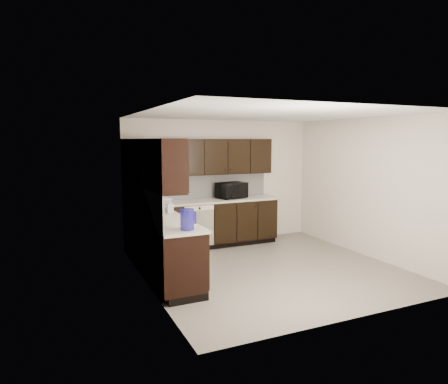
# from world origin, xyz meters

# --- Properties ---
(floor) EXTENTS (4.00, 4.00, 0.00)m
(floor) POSITION_xyz_m (0.00, 0.00, 0.00)
(floor) COLOR gray
(floor) RESTS_ON ground
(ceiling) EXTENTS (4.00, 4.00, 0.00)m
(ceiling) POSITION_xyz_m (0.00, 0.00, 2.50)
(ceiling) COLOR white
(ceiling) RESTS_ON wall_back
(wall_back) EXTENTS (4.00, 0.02, 2.50)m
(wall_back) POSITION_xyz_m (0.00, 2.00, 1.25)
(wall_back) COLOR beige
(wall_back) RESTS_ON floor
(wall_left) EXTENTS (0.02, 4.00, 2.50)m
(wall_left) POSITION_xyz_m (-2.00, 0.00, 1.25)
(wall_left) COLOR beige
(wall_left) RESTS_ON floor
(wall_right) EXTENTS (0.02, 4.00, 2.50)m
(wall_right) POSITION_xyz_m (2.00, 0.00, 1.25)
(wall_right) COLOR beige
(wall_right) RESTS_ON floor
(wall_front) EXTENTS (4.00, 0.02, 2.50)m
(wall_front) POSITION_xyz_m (0.00, -2.00, 1.25)
(wall_front) COLOR beige
(wall_front) RESTS_ON floor
(lower_cabinets) EXTENTS (3.00, 2.80, 0.90)m
(lower_cabinets) POSITION_xyz_m (-1.01, 1.11, 0.41)
(lower_cabinets) COLOR black
(lower_cabinets) RESTS_ON floor
(countertop) EXTENTS (3.03, 2.83, 0.04)m
(countertop) POSITION_xyz_m (-1.01, 1.11, 0.92)
(countertop) COLOR beige
(countertop) RESTS_ON lower_cabinets
(backsplash) EXTENTS (3.00, 2.80, 0.48)m
(backsplash) POSITION_xyz_m (-1.22, 1.32, 1.18)
(backsplash) COLOR silver
(backsplash) RESTS_ON countertop
(upper_cabinets) EXTENTS (3.00, 2.80, 0.70)m
(upper_cabinets) POSITION_xyz_m (-1.10, 1.20, 1.77)
(upper_cabinets) COLOR black
(upper_cabinets) RESTS_ON wall_back
(dishwasher) EXTENTS (0.58, 0.04, 0.78)m
(dishwasher) POSITION_xyz_m (-0.70, 1.41, 0.55)
(dishwasher) COLOR beige
(dishwasher) RESTS_ON lower_cabinets
(sink) EXTENTS (0.54, 0.82, 0.42)m
(sink) POSITION_xyz_m (-1.68, -0.01, 0.88)
(sink) COLOR beige
(sink) RESTS_ON countertop
(microwave) EXTENTS (0.64, 0.51, 0.31)m
(microwave) POSITION_xyz_m (0.10, 1.70, 1.10)
(microwave) COLOR black
(microwave) RESTS_ON countertop
(soap_bottle_a) EXTENTS (0.11, 0.11, 0.21)m
(soap_bottle_a) POSITION_xyz_m (-1.48, 0.66, 1.05)
(soap_bottle_a) COLOR gray
(soap_bottle_a) RESTS_ON countertop
(soap_bottle_b) EXTENTS (0.14, 0.14, 0.27)m
(soap_bottle_b) POSITION_xyz_m (-1.77, 1.06, 1.08)
(soap_bottle_b) COLOR gray
(soap_bottle_b) RESTS_ON countertop
(toaster_oven) EXTENTS (0.38, 0.32, 0.20)m
(toaster_oven) POSITION_xyz_m (-1.70, 1.74, 1.04)
(toaster_oven) COLOR #B1B1B4
(toaster_oven) RESTS_ON countertop
(storage_bin) EXTENTS (0.52, 0.43, 0.18)m
(storage_bin) POSITION_xyz_m (-1.63, 1.01, 1.03)
(storage_bin) COLOR silver
(storage_bin) RESTS_ON countertop
(blue_pitcher) EXTENTS (0.23, 0.23, 0.27)m
(blue_pitcher) POSITION_xyz_m (-1.63, -0.63, 1.08)
(blue_pitcher) COLOR #120F8E
(blue_pitcher) RESTS_ON countertop
(teal_tumbler) EXTENTS (0.11, 0.11, 0.20)m
(teal_tumbler) POSITION_xyz_m (-1.48, 1.35, 1.04)
(teal_tumbler) COLOR #0E9A88
(teal_tumbler) RESTS_ON countertop
(paper_towel_roll) EXTENTS (0.18, 0.18, 0.31)m
(paper_towel_roll) POSITION_xyz_m (-1.58, 1.35, 1.10)
(paper_towel_roll) COLOR white
(paper_towel_roll) RESTS_ON countertop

